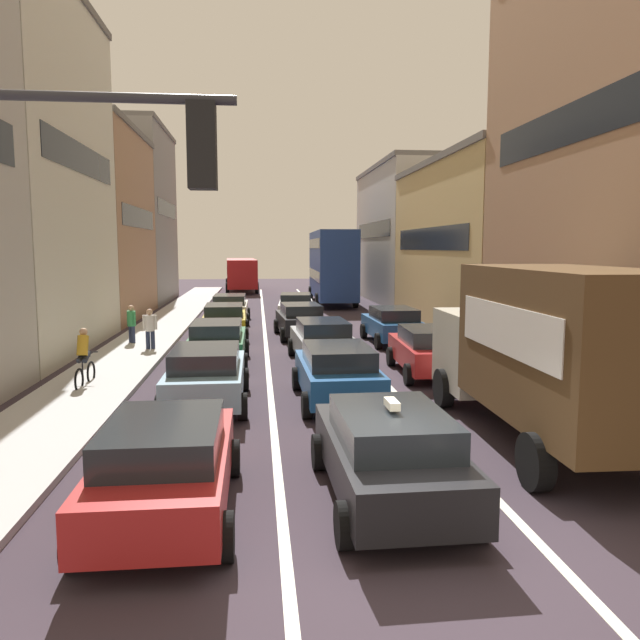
# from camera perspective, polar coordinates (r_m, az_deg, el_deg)

# --- Properties ---
(ground_plane) EXTENTS (140.00, 140.00, 0.00)m
(ground_plane) POSITION_cam_1_polar(r_m,az_deg,el_deg) (8.88, 8.42, -19.72)
(ground_plane) COLOR #352B35
(sidewalk_left) EXTENTS (2.60, 64.00, 0.14)m
(sidewalk_left) POSITION_cam_1_polar(r_m,az_deg,el_deg) (28.35, -15.30, -1.34)
(sidewalk_left) COLOR #B1B1B1
(sidewalk_left) RESTS_ON ground
(lane_stripe_left) EXTENTS (0.16, 60.00, 0.01)m
(lane_stripe_left) POSITION_cam_1_polar(r_m,az_deg,el_deg) (27.98, -5.14, -1.36)
(lane_stripe_left) COLOR silver
(lane_stripe_left) RESTS_ON ground
(lane_stripe_right) EXTENTS (0.16, 60.00, 0.01)m
(lane_stripe_right) POSITION_cam_1_polar(r_m,az_deg,el_deg) (28.22, 1.78, -1.27)
(lane_stripe_right) COLOR silver
(lane_stripe_right) RESTS_ON ground
(building_row_left) EXTENTS (7.20, 43.90, 13.47)m
(building_row_left) POSITION_cam_1_polar(r_m,az_deg,el_deg) (31.12, -24.96, 10.21)
(building_row_left) COLOR #B2ADA3
(building_row_left) RESTS_ON ground
(building_row_right) EXTENTS (7.20, 43.90, 13.48)m
(building_row_right) POSITION_cam_1_polar(r_m,az_deg,el_deg) (30.45, 17.43, 9.35)
(building_row_right) COLOR #B2ADA3
(building_row_right) RESTS_ON ground
(traffic_light_pole) EXTENTS (3.58, 0.38, 5.50)m
(traffic_light_pole) POSITION_cam_1_polar(r_m,az_deg,el_deg) (6.80, -26.90, 4.90)
(traffic_light_pole) COLOR #2D2D33
(traffic_light_pole) RESTS_ON ground
(removalist_box_truck) EXTENTS (2.82, 7.75, 3.58)m
(removalist_box_truck) POSITION_cam_1_polar(r_m,az_deg,el_deg) (13.01, 20.31, -2.40)
(removalist_box_truck) COLOR #B7B29E
(removalist_box_truck) RESTS_ON ground
(taxi_centre_lane_front) EXTENTS (2.12, 4.33, 1.66)m
(taxi_centre_lane_front) POSITION_cam_1_polar(r_m,az_deg,el_deg) (9.77, 6.44, -12.11)
(taxi_centre_lane_front) COLOR black
(taxi_centre_lane_front) RESTS_ON ground
(sedan_left_lane_front) EXTENTS (2.07, 4.31, 1.49)m
(sedan_left_lane_front) POSITION_cam_1_polar(r_m,az_deg,el_deg) (9.49, -14.14, -12.86)
(sedan_left_lane_front) COLOR #A51E1E
(sedan_left_lane_front) RESTS_ON ground
(sedan_centre_lane_second) EXTENTS (2.12, 4.33, 1.49)m
(sedan_centre_lane_second) POSITION_cam_1_polar(r_m,az_deg,el_deg) (15.67, 1.61, -4.84)
(sedan_centre_lane_second) COLOR #194C8C
(sedan_centre_lane_second) RESTS_ON ground
(wagon_left_lane_second) EXTENTS (2.07, 4.31, 1.49)m
(wagon_left_lane_second) POSITION_cam_1_polar(r_m,az_deg,el_deg) (15.61, -10.52, -5.00)
(wagon_left_lane_second) COLOR #759EB7
(wagon_left_lane_second) RESTS_ON ground
(hatchback_centre_lane_third) EXTENTS (2.19, 4.37, 1.49)m
(hatchback_centre_lane_third) POSITION_cam_1_polar(r_m,az_deg,el_deg) (21.02, 0.20, -1.86)
(hatchback_centre_lane_third) COLOR gray
(hatchback_centre_lane_third) RESTS_ON ground
(sedan_left_lane_third) EXTENTS (2.07, 4.30, 1.49)m
(sedan_left_lane_third) POSITION_cam_1_polar(r_m,az_deg,el_deg) (20.89, -9.53, -2.01)
(sedan_left_lane_third) COLOR #19592D
(sedan_left_lane_third) RESTS_ON ground
(coupe_centre_lane_fourth) EXTENTS (2.28, 4.41, 1.49)m
(coupe_centre_lane_fourth) POSITION_cam_1_polar(r_m,az_deg,el_deg) (27.00, -1.82, 0.06)
(coupe_centre_lane_fourth) COLOR black
(coupe_centre_lane_fourth) RESTS_ON ground
(sedan_left_lane_fourth) EXTENTS (2.14, 4.34, 1.49)m
(sedan_left_lane_fourth) POSITION_cam_1_polar(r_m,az_deg,el_deg) (27.09, -8.88, 0.00)
(sedan_left_lane_fourth) COLOR #B29319
(sedan_left_lane_fourth) RESTS_ON ground
(sedan_centre_lane_fifth) EXTENTS (2.30, 4.41, 1.49)m
(sedan_centre_lane_fifth) POSITION_cam_1_polar(r_m,az_deg,el_deg) (33.09, -2.26, 1.30)
(sedan_centre_lane_fifth) COLOR silver
(sedan_centre_lane_fifth) RESTS_ON ground
(sedan_left_lane_fifth) EXTENTS (2.08, 4.31, 1.49)m
(sedan_left_lane_fifth) POSITION_cam_1_polar(r_m,az_deg,el_deg) (32.59, -8.38, 1.15)
(sedan_left_lane_fifth) COLOR beige
(sedan_left_lane_fifth) RESTS_ON ground
(sedan_right_lane_behind_truck) EXTENTS (2.21, 4.37, 1.49)m
(sedan_right_lane_behind_truck) POSITION_cam_1_polar(r_m,az_deg,el_deg) (19.33, 10.11, -2.73)
(sedan_right_lane_behind_truck) COLOR #A51E1E
(sedan_right_lane_behind_truck) RESTS_ON ground
(wagon_right_lane_far) EXTENTS (2.15, 4.34, 1.49)m
(wagon_right_lane_far) POSITION_cam_1_polar(r_m,az_deg,el_deg) (25.46, 6.79, -0.39)
(wagon_right_lane_far) COLOR #194C8C
(wagon_right_lane_far) RESTS_ON ground
(bus_mid_queue_primary) EXTENTS (2.97, 10.55, 5.06)m
(bus_mid_queue_primary) POSITION_cam_1_polar(r_m,az_deg,el_deg) (43.15, 1.12, 5.28)
(bus_mid_queue_primary) COLOR navy
(bus_mid_queue_primary) RESTS_ON ground
(bus_far_queue_secondary) EXTENTS (3.17, 10.61, 2.90)m
(bus_far_queue_secondary) POSITION_cam_1_polar(r_m,az_deg,el_deg) (55.89, -7.35, 4.47)
(bus_far_queue_secondary) COLOR #B21919
(bus_far_queue_secondary) RESTS_ON ground
(cyclist_on_sidewalk) EXTENTS (0.50, 1.73, 1.72)m
(cyclist_on_sidewalk) POSITION_cam_1_polar(r_m,az_deg,el_deg) (18.38, -21.11, -3.40)
(cyclist_on_sidewalk) COLOR black
(cyclist_on_sidewalk) RESTS_ON ground
(pedestrian_mid_sidewalk) EXTENTS (0.40, 0.42, 1.66)m
(pedestrian_mid_sidewalk) POSITION_cam_1_polar(r_m,az_deg,el_deg) (25.66, -17.13, -0.25)
(pedestrian_mid_sidewalk) COLOR #262D47
(pedestrian_mid_sidewalk) RESTS_ON ground
(pedestrian_far_sidewalk) EXTENTS (0.54, 0.34, 1.66)m
(pedestrian_far_sidewalk) POSITION_cam_1_polar(r_m,az_deg,el_deg) (23.93, -15.54, -0.69)
(pedestrian_far_sidewalk) COLOR #262D47
(pedestrian_far_sidewalk) RESTS_ON ground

